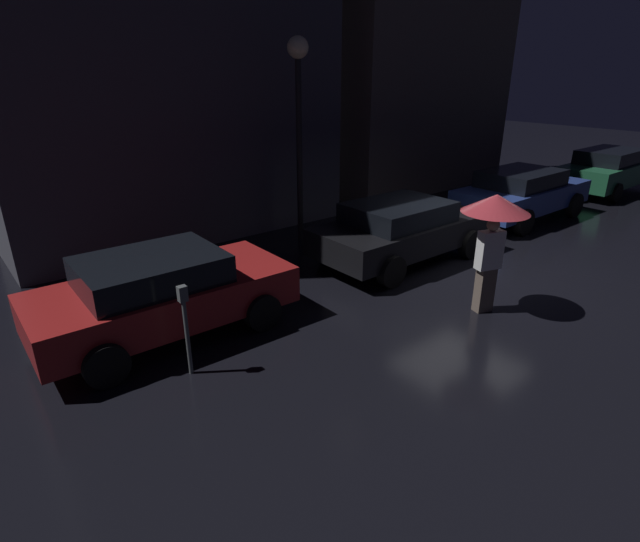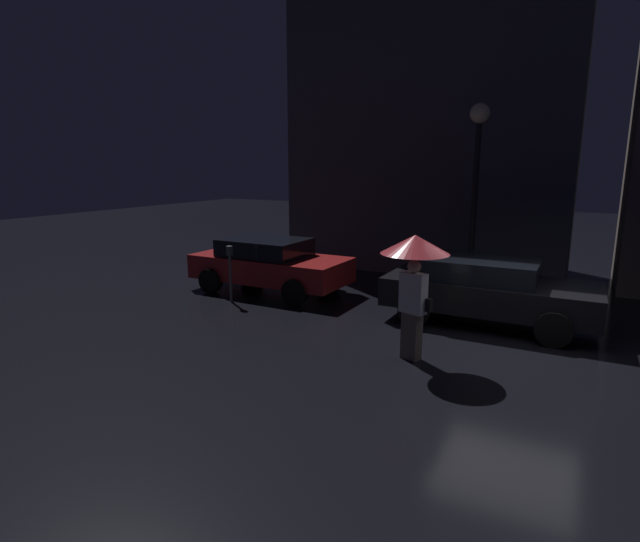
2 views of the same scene
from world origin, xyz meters
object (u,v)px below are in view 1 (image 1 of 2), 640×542
Objects in this scene: parking_meter at (186,321)px; parked_car_green at (609,169)px; parked_car_blue at (521,192)px; parked_car_black at (401,229)px; street_lamp_near at (299,95)px; parked_car_red at (162,292)px; pedestrian_with_umbrella at (494,219)px.

parked_car_green is at bearing 4.45° from parking_meter.
parked_car_blue is 0.94× the size of parked_car_green.
parked_car_black is 10.70m from parked_car_green.
parked_car_blue is 7.04m from street_lamp_near.
street_lamp_near is (4.61, 2.45, 2.75)m from parked_car_red.
parking_meter is (-0.22, -1.35, 0.11)m from parked_car_red.
parked_car_red is 10.63m from parked_car_blue.
street_lamp_near is (-6.02, 2.45, 2.71)m from parked_car_blue.
pedestrian_with_umbrella reaches higher than parked_car_black.
pedestrian_with_umbrella is at bearing -88.70° from street_lamp_near.
parked_car_black is 5.15m from parked_car_blue.
parked_car_blue is 2.07× the size of pedestrian_with_umbrella.
parked_car_blue reaches higher than parking_meter.
pedestrian_with_umbrella is 5.23m from parking_meter.
pedestrian_with_umbrella is at bearing -29.88° from parked_car_red.
parking_meter is (-10.85, -1.35, 0.07)m from parked_car_blue.
pedestrian_with_umbrella reaches higher than parking_meter.
pedestrian_with_umbrella reaches higher than parked_car_red.
parking_meter is at bearing -176.34° from parked_car_green.
street_lamp_near is (4.83, 3.80, 2.64)m from parking_meter.
parked_car_red is 3.00× the size of parking_meter.
parked_car_blue is 10.93m from parking_meter.
street_lamp_near is at bearing 166.92° from parked_car_green.
pedestrian_with_umbrella is (-0.75, -2.69, 0.98)m from parked_car_black.
street_lamp_near is at bearing 108.95° from pedestrian_with_umbrella.
street_lamp_near reaches higher than parked_car_black.
parked_car_red reaches higher than parked_car_black.
parked_car_green is 11.81m from pedestrian_with_umbrella.
parked_car_black is 2.96m from pedestrian_with_umbrella.
parked_car_green reaches higher than parking_meter.
street_lamp_near is (-11.57, 2.52, 2.71)m from parked_car_green.
street_lamp_near reaches higher than parked_car_red.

